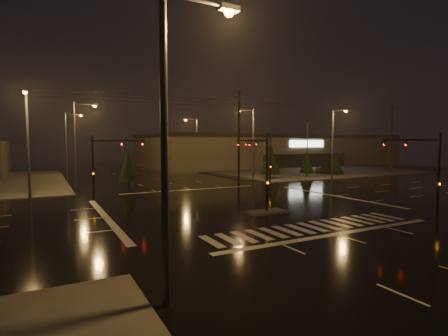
% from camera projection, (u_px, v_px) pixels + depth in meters
% --- Properties ---
extents(ground, '(140.00, 140.00, 0.00)m').
position_uv_depth(ground, '(240.00, 205.00, 29.85)').
color(ground, black).
rests_on(ground, ground).
extents(sidewalk_ne, '(36.00, 36.00, 0.12)m').
position_uv_depth(sidewalk_ne, '(294.00, 169.00, 70.24)').
color(sidewalk_ne, '#45423D').
rests_on(sidewalk_ne, ground).
extents(median_island, '(3.00, 1.60, 0.15)m').
position_uv_depth(median_island, '(267.00, 212.00, 26.31)').
color(median_island, '#45423D').
rests_on(median_island, ground).
extents(crosswalk, '(15.00, 2.60, 0.01)m').
position_uv_depth(crosswalk, '(312.00, 227.00, 21.90)').
color(crosswalk, beige).
rests_on(crosswalk, ground).
extents(stop_bar_near, '(16.00, 0.50, 0.01)m').
position_uv_depth(stop_bar_near, '(336.00, 234.00, 20.13)').
color(stop_bar_near, beige).
rests_on(stop_bar_near, ground).
extents(stop_bar_far, '(16.00, 0.50, 0.01)m').
position_uv_depth(stop_bar_far, '(191.00, 190.00, 39.57)').
color(stop_bar_far, beige).
rests_on(stop_bar_far, ground).
extents(parking_lot, '(50.00, 24.00, 0.08)m').
position_uv_depth(parking_lot, '(319.00, 169.00, 70.79)').
color(parking_lot, black).
rests_on(parking_lot, ground).
extents(retail_building, '(60.20, 28.30, 7.20)m').
position_uv_depth(retail_building, '(268.00, 149.00, 86.42)').
color(retail_building, '#766854').
rests_on(retail_building, ground).
extents(signal_mast_median, '(0.25, 4.59, 6.00)m').
position_uv_depth(signal_mast_median, '(260.00, 163.00, 26.87)').
color(signal_mast_median, black).
rests_on(signal_mast_median, ground).
extents(signal_mast_ne, '(4.84, 1.86, 6.00)m').
position_uv_depth(signal_mast_ne, '(265.00, 155.00, 42.94)').
color(signal_mast_ne, black).
rests_on(signal_mast_ne, ground).
extents(signal_mast_nw, '(4.84, 1.86, 6.00)m').
position_uv_depth(signal_mast_nw, '(104.00, 158.00, 34.15)').
color(signal_mast_nw, black).
rests_on(signal_mast_nw, ground).
extents(signal_mast_se, '(1.55, 3.87, 6.00)m').
position_uv_depth(signal_mast_se, '(427.00, 164.00, 25.71)').
color(signal_mast_se, black).
rests_on(signal_mast_se, ground).
extents(streetlight_0, '(2.77, 0.32, 10.00)m').
position_uv_depth(streetlight_0, '(174.00, 125.00, 11.01)').
color(streetlight_0, '#38383A').
rests_on(streetlight_0, ground).
extents(streetlight_1, '(2.77, 0.32, 10.00)m').
position_uv_depth(streetlight_1, '(77.00, 138.00, 40.17)').
color(streetlight_1, '#38383A').
rests_on(streetlight_1, ground).
extents(streetlight_2, '(2.77, 0.32, 10.00)m').
position_uv_depth(streetlight_2, '(68.00, 140.00, 54.31)').
color(streetlight_2, '#38383A').
rests_on(streetlight_2, ground).
extents(streetlight_3, '(2.77, 0.32, 10.00)m').
position_uv_depth(streetlight_3, '(251.00, 139.00, 48.76)').
color(streetlight_3, '#38383A').
rests_on(streetlight_3, ground).
extents(streetlight_4, '(2.77, 0.32, 10.00)m').
position_uv_depth(streetlight_4, '(196.00, 140.00, 66.43)').
color(streetlight_4, '#38383A').
rests_on(streetlight_4, ground).
extents(streetlight_5, '(0.32, 2.77, 10.00)m').
position_uv_depth(streetlight_5, '(28.00, 137.00, 31.92)').
color(streetlight_5, '#38383A').
rests_on(streetlight_5, ground).
extents(streetlight_6, '(0.32, 2.77, 10.00)m').
position_uv_depth(streetlight_6, '(334.00, 139.00, 49.51)').
color(streetlight_6, '#38383A').
rests_on(streetlight_6, ground).
extents(utility_pole_1, '(2.20, 0.32, 12.00)m').
position_uv_depth(utility_pole_1, '(239.00, 137.00, 45.49)').
color(utility_pole_1, black).
rests_on(utility_pole_1, ground).
extents(utility_pole_2, '(2.20, 0.32, 12.00)m').
position_uv_depth(utility_pole_2, '(391.00, 138.00, 59.38)').
color(utility_pole_2, black).
rests_on(utility_pole_2, ground).
extents(conifer_0, '(3.02, 3.02, 5.42)m').
position_uv_depth(conifer_0, '(270.00, 158.00, 51.55)').
color(conifer_0, black).
rests_on(conifer_0, ground).
extents(conifer_1, '(2.18, 2.18, 4.10)m').
position_uv_depth(conifer_1, '(307.00, 162.00, 53.62)').
color(conifer_1, black).
rests_on(conifer_1, ground).
extents(conifer_2, '(1.98, 1.98, 3.80)m').
position_uv_depth(conifer_2, '(335.00, 161.00, 58.16)').
color(conifer_2, black).
rests_on(conifer_2, ground).
extents(conifer_3, '(2.38, 2.38, 4.42)m').
position_uv_depth(conifer_3, '(128.00, 166.00, 40.97)').
color(conifer_3, black).
rests_on(conifer_3, ground).
extents(car_parked, '(4.07, 4.81, 1.56)m').
position_uv_depth(car_parked, '(330.00, 170.00, 58.70)').
color(car_parked, black).
rests_on(car_parked, ground).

